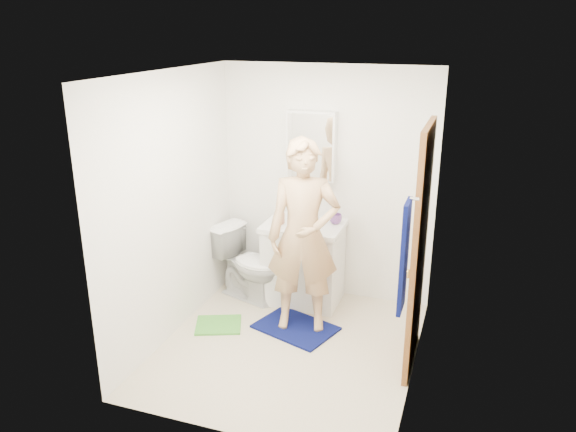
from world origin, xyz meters
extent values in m
cube|color=beige|center=(0.00, 0.00, -0.01)|extent=(2.20, 2.40, 0.02)
cube|color=white|center=(0.00, 0.00, 2.41)|extent=(2.20, 2.40, 0.02)
cube|color=white|center=(0.00, 1.21, 1.20)|extent=(2.20, 0.02, 2.40)
cube|color=white|center=(0.00, -1.21, 1.20)|extent=(2.20, 0.02, 2.40)
cube|color=white|center=(-1.11, 0.00, 1.20)|extent=(0.02, 2.40, 2.40)
cube|color=white|center=(1.11, 0.00, 1.20)|extent=(0.02, 2.40, 2.40)
cube|color=white|center=(-0.15, 0.91, 0.40)|extent=(0.75, 0.55, 0.80)
cube|color=white|center=(-0.15, 0.91, 0.83)|extent=(0.79, 0.59, 0.05)
cylinder|color=white|center=(-0.15, 0.91, 0.84)|extent=(0.40, 0.40, 0.03)
cylinder|color=silver|center=(-0.15, 1.09, 0.91)|extent=(0.03, 0.03, 0.12)
cube|color=white|center=(-0.15, 1.14, 1.60)|extent=(0.50, 0.12, 0.70)
cube|color=white|center=(-0.15, 1.08, 1.60)|extent=(0.46, 0.01, 0.66)
cube|color=brown|center=(1.07, 0.15, 1.02)|extent=(0.05, 0.80, 2.05)
sphere|color=gold|center=(1.03, -0.17, 0.95)|extent=(0.07, 0.07, 0.07)
cube|color=#080F4E|center=(1.03, -0.57, 1.25)|extent=(0.03, 0.24, 0.80)
cylinder|color=silver|center=(1.07, -0.57, 1.67)|extent=(0.06, 0.02, 0.02)
imported|color=white|center=(-0.70, 0.80, 0.38)|extent=(0.85, 0.64, 0.77)
cube|color=#080F4E|center=(-0.04, 0.33, 0.01)|extent=(0.85, 0.72, 0.02)
cube|color=green|center=(-0.76, 0.13, 0.01)|extent=(0.53, 0.49, 0.02)
imported|color=tan|center=(-0.38, 0.84, 0.93)|extent=(0.08, 0.09, 0.17)
imported|color=#774598|center=(0.15, 1.03, 0.90)|extent=(0.16, 0.16, 0.10)
imported|color=tan|center=(0.01, 0.38, 0.93)|extent=(0.74, 0.58, 1.81)
camera|label=1|loc=(1.43, -4.15, 2.75)|focal=35.00mm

